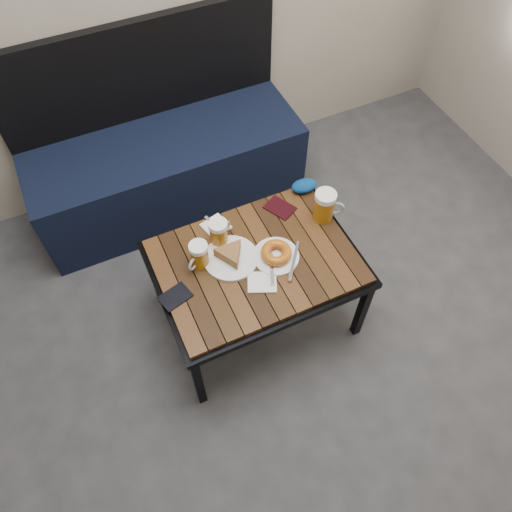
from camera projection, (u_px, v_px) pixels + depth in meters
name	position (u px, v px, depth m)	size (l,w,h in m)	color
room_shell	(219.00, 20.00, 0.75)	(4.00, 4.00, 4.00)	gray
bench	(166.00, 163.00, 2.65)	(1.40, 0.50, 0.95)	black
cafe_table	(256.00, 266.00, 2.08)	(0.84, 0.62, 0.47)	black
beer_mug_left	(199.00, 255.00, 1.99)	(0.11, 0.10, 0.12)	#9D5E0C
beer_mug_centre	(219.00, 232.00, 2.05)	(0.12, 0.10, 0.13)	#9D5E0C
beer_mug_right	(325.00, 206.00, 2.12)	(0.14, 0.12, 0.15)	#9D5E0C
plate_pie	(231.00, 256.00, 2.03)	(0.23, 0.23, 0.06)	white
plate_bagel	(276.00, 254.00, 2.04)	(0.22, 0.23, 0.05)	white
napkin_left	(216.00, 226.00, 2.14)	(0.13, 0.13, 0.01)	white
napkin_right	(262.00, 282.00, 1.98)	(0.14, 0.13, 0.01)	white
passport_navy	(175.00, 297.00, 1.95)	(0.08, 0.12, 0.01)	black
passport_burgundy	(280.00, 208.00, 2.20)	(0.09, 0.13, 0.01)	black
knit_pouch	(304.00, 186.00, 2.25)	(0.12, 0.08, 0.05)	#040A77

